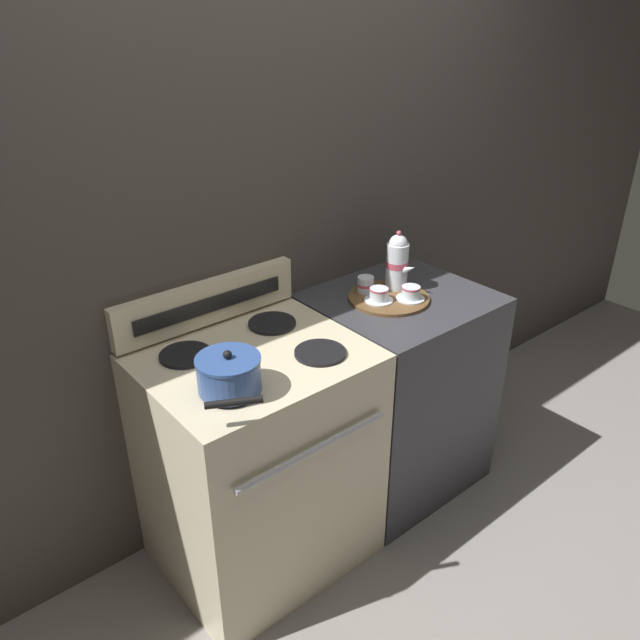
% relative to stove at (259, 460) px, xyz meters
% --- Properties ---
extents(ground_plane, '(6.00, 6.00, 0.00)m').
position_rel_stove_xyz_m(ground_plane, '(0.35, 0.00, -0.46)').
color(ground_plane, gray).
extents(wall_back, '(6.00, 0.05, 2.20)m').
position_rel_stove_xyz_m(wall_back, '(0.35, 0.34, 0.64)').
color(wall_back, '#423D38').
rests_on(wall_back, ground).
extents(stove, '(0.76, 0.66, 0.94)m').
position_rel_stove_xyz_m(stove, '(0.00, 0.00, 0.00)').
color(stove, beige).
rests_on(stove, ground).
extents(control_panel, '(0.75, 0.05, 0.16)m').
position_rel_stove_xyz_m(control_panel, '(0.00, 0.29, 0.55)').
color(control_panel, beige).
rests_on(control_panel, stove).
extents(side_counter, '(0.70, 0.63, 0.93)m').
position_rel_stove_xyz_m(side_counter, '(0.74, 0.00, -0.00)').
color(side_counter, '#38383D').
rests_on(side_counter, ground).
extents(saucepan, '(0.26, 0.31, 0.14)m').
position_rel_stove_xyz_m(saucepan, '(-0.18, -0.14, 0.53)').
color(saucepan, '#335193').
rests_on(saucepan, stove).
extents(serving_tray, '(0.33, 0.33, 0.01)m').
position_rel_stove_xyz_m(serving_tray, '(0.68, 0.02, 0.47)').
color(serving_tray, brown).
rests_on(serving_tray, side_counter).
extents(teapot, '(0.09, 0.15, 0.25)m').
position_rel_stove_xyz_m(teapot, '(0.77, 0.06, 0.59)').
color(teapot, silver).
rests_on(teapot, serving_tray).
extents(teacup_left, '(0.12, 0.12, 0.06)m').
position_rel_stove_xyz_m(teacup_left, '(0.62, 0.01, 0.50)').
color(teacup_left, silver).
rests_on(teacup_left, serving_tray).
extents(teacup_right, '(0.12, 0.12, 0.06)m').
position_rel_stove_xyz_m(teacup_right, '(0.73, -0.06, 0.50)').
color(teacup_right, silver).
rests_on(teacup_right, serving_tray).
extents(creamer_jug, '(0.07, 0.07, 0.07)m').
position_rel_stove_xyz_m(creamer_jug, '(0.64, 0.11, 0.51)').
color(creamer_jug, silver).
rests_on(creamer_jug, serving_tray).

